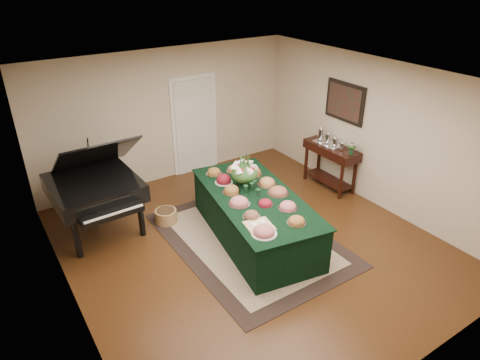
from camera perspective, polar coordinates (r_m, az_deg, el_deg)
ground at (r=7.13m, az=1.34°, el=-8.45°), size 6.00×6.00×0.00m
area_rug at (r=7.22m, az=1.23°, el=-7.88°), size 2.35×3.29×0.01m
kitchen_doorway at (r=9.20m, az=-6.04°, el=7.17°), size 1.05×0.07×2.10m
buffet_table at (r=7.07m, az=1.99°, el=-4.92°), size 1.70×2.87×0.79m
food_platters at (r=6.91m, az=1.68°, el=-1.52°), size 1.30×2.32×0.12m
cutting_board at (r=6.11m, az=2.51°, el=-5.88°), size 0.43×0.43×0.10m
green_goblets at (r=6.88m, az=1.69°, el=-1.25°), size 0.28×0.34×0.18m
floral_centerpiece at (r=7.07m, az=0.62°, el=1.28°), size 0.46×0.46×0.46m
grand_piano at (r=7.43m, az=-18.80°, el=-0.87°), size 1.51×1.69×1.69m
wicker_basket at (r=7.71m, az=-9.84°, el=-4.79°), size 0.38×0.38×0.24m
mahogany_sideboard at (r=8.74m, az=12.03°, el=3.25°), size 0.45×1.20×0.90m
tea_service at (r=8.67m, az=11.86°, el=5.36°), size 0.34×0.74×0.30m
pink_bouquet at (r=8.29m, az=14.69°, el=4.36°), size 0.19×0.19×0.25m
wall_painting at (r=8.53m, az=13.80°, el=10.07°), size 0.05×0.95×0.75m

